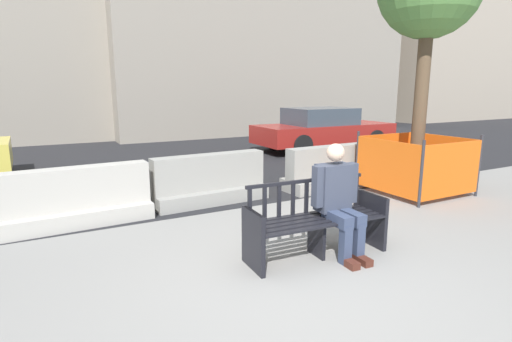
# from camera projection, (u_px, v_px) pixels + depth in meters

# --- Properties ---
(ground_plane) EXTENTS (200.00, 200.00, 0.00)m
(ground_plane) POSITION_uv_depth(u_px,v_px,m) (307.00, 286.00, 3.99)
(ground_plane) COLOR gray
(street_asphalt) EXTENTS (120.00, 12.00, 0.01)m
(street_asphalt) POSITION_uv_depth(u_px,v_px,m) (131.00, 157.00, 11.50)
(street_asphalt) COLOR black
(street_asphalt) RESTS_ON ground
(street_bench) EXTENTS (1.71, 0.61, 0.88)m
(street_bench) POSITION_uv_depth(u_px,v_px,m) (316.00, 223.00, 4.66)
(street_bench) COLOR black
(street_bench) RESTS_ON ground
(seated_person) EXTENTS (0.59, 0.74, 1.31)m
(seated_person) POSITION_uv_depth(u_px,v_px,m) (338.00, 197.00, 4.66)
(seated_person) COLOR #383D4C
(seated_person) RESTS_ON ground
(jersey_barrier_centre) EXTENTS (2.03, 0.78, 0.84)m
(jersey_barrier_centre) POSITION_uv_depth(u_px,v_px,m) (210.00, 183.00, 6.90)
(jersey_barrier_centre) COLOR gray
(jersey_barrier_centre) RESTS_ON ground
(jersey_barrier_left) EXTENTS (2.03, 0.77, 0.84)m
(jersey_barrier_left) POSITION_uv_depth(u_px,v_px,m) (79.00, 201.00, 5.77)
(jersey_barrier_left) COLOR #ADA89E
(jersey_barrier_left) RESTS_ON ground
(jersey_barrier_right) EXTENTS (2.02, 0.75, 0.84)m
(jersey_barrier_right) POSITION_uv_depth(u_px,v_px,m) (331.00, 171.00, 7.91)
(jersey_barrier_right) COLOR gray
(jersey_barrier_right) RESTS_ON ground
(construction_fence) EXTENTS (1.57, 1.57, 1.13)m
(construction_fence) POSITION_uv_depth(u_px,v_px,m) (416.00, 163.00, 7.52)
(construction_fence) COLOR #2D2D33
(construction_fence) RESTS_ON ground
(car_sedan_mid) EXTENTS (4.58, 1.88, 1.34)m
(car_sedan_mid) POSITION_uv_depth(u_px,v_px,m) (323.00, 129.00, 12.81)
(car_sedan_mid) COLOR maroon
(car_sedan_mid) RESTS_ON ground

